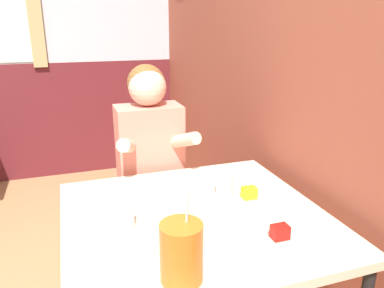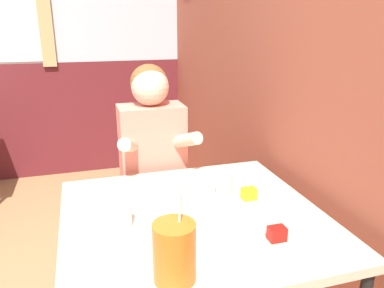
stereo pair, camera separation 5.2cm
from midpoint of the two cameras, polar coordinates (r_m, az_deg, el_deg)
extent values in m
cube|color=#9E4C38|center=(2.54, 5.16, 15.62)|extent=(0.06, 4.79, 2.70)
cube|color=maroon|center=(3.88, -25.00, 2.88)|extent=(5.90, 0.06, 1.10)
cube|color=tan|center=(3.71, -23.31, 18.16)|extent=(0.12, 0.02, 0.97)
cube|color=beige|center=(1.51, -0.48, -11.33)|extent=(1.01, 0.95, 0.04)
cylinder|color=black|center=(2.02, -17.81, -16.18)|extent=(0.04, 0.04, 0.70)
cylinder|color=black|center=(2.20, 7.71, -12.34)|extent=(0.04, 0.04, 0.70)
cube|color=#EA7F6B|center=(2.26, -6.63, -14.67)|extent=(0.31, 0.20, 0.47)
cube|color=#EA7F6B|center=(2.03, -7.16, -2.13)|extent=(0.34, 0.20, 0.57)
sphere|color=brown|center=(1.95, -7.77, 9.12)|extent=(0.20, 0.20, 0.20)
sphere|color=beige|center=(1.93, -7.61, 8.59)|extent=(0.19, 0.19, 0.19)
cylinder|color=beige|center=(1.84, -10.57, -0.33)|extent=(0.14, 0.27, 0.15)
cylinder|color=beige|center=(1.89, -2.40, 0.50)|extent=(0.14, 0.27, 0.15)
cylinder|color=#C6661E|center=(1.12, -3.01, -16.21)|extent=(0.13, 0.13, 0.18)
cylinder|color=white|center=(1.05, -2.13, -9.67)|extent=(0.01, 0.04, 0.14)
cylinder|color=silver|center=(1.42, -11.30, -10.60)|extent=(0.07, 0.07, 0.10)
cylinder|color=silver|center=(1.64, 4.04, -6.02)|extent=(0.07, 0.07, 0.11)
cube|color=#B7140F|center=(1.37, 12.17, -12.99)|extent=(0.06, 0.04, 0.05)
cube|color=yellow|center=(1.63, 7.79, -7.38)|extent=(0.06, 0.04, 0.05)
camera|label=1|loc=(0.03, -90.94, -0.31)|focal=35.00mm
camera|label=2|loc=(0.03, 89.06, 0.31)|focal=35.00mm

